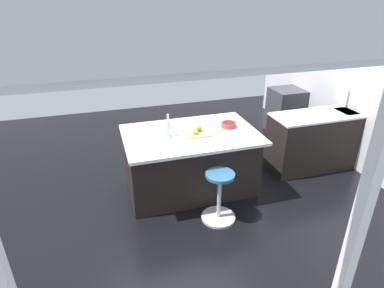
# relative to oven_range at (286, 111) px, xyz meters

# --- Properties ---
(ground_plane) EXTENTS (7.74, 7.74, 0.00)m
(ground_plane) POSITION_rel_oven_range_xyz_m (2.60, 1.56, -0.44)
(ground_plane) COLOR black
(window_panel_rear) EXTENTS (5.90, 0.12, 2.73)m
(window_panel_rear) POSITION_rel_oven_range_xyz_m (2.60, 4.54, 1.42)
(window_panel_rear) COLOR silver
(window_panel_rear) RESTS_ON ground_plane
(interior_partition_left) EXTENTS (0.12, 5.96, 2.73)m
(interior_partition_left) POSITION_rel_oven_range_xyz_m (-0.35, 1.56, 0.92)
(interior_partition_left) COLOR silver
(interior_partition_left) RESTS_ON ground_plane
(sink_cabinet) EXTENTS (2.14, 0.60, 1.20)m
(sink_cabinet) POSITION_rel_oven_range_xyz_m (-0.00, 1.42, 0.02)
(sink_cabinet) COLOR black
(sink_cabinet) RESTS_ON ground_plane
(oven_range) EXTENTS (0.60, 0.61, 0.89)m
(oven_range) POSITION_rel_oven_range_xyz_m (0.00, 0.00, 0.00)
(oven_range) COLOR #38383D
(oven_range) RESTS_ON ground_plane
(kitchen_island) EXTENTS (1.81, 1.19, 0.91)m
(kitchen_island) POSITION_rel_oven_range_xyz_m (2.45, 1.48, 0.02)
(kitchen_island) COLOR black
(kitchen_island) RESTS_ON ground_plane
(stool_by_window) EXTENTS (0.44, 0.44, 0.67)m
(stool_by_window) POSITION_rel_oven_range_xyz_m (2.30, 2.25, -0.13)
(stool_by_window) COLOR #B7B7BC
(stool_by_window) RESTS_ON ground_plane
(cutting_board) EXTENTS (0.36, 0.24, 0.02)m
(cutting_board) POSITION_rel_oven_range_xyz_m (2.37, 1.60, 0.48)
(cutting_board) COLOR tan
(cutting_board) RESTS_ON kitchen_island
(apple_yellow) EXTENTS (0.08, 0.08, 0.08)m
(apple_yellow) POSITION_rel_oven_range_xyz_m (2.41, 1.60, 0.53)
(apple_yellow) COLOR gold
(apple_yellow) RESTS_ON cutting_board
(apple_green) EXTENTS (0.08, 0.08, 0.08)m
(apple_green) POSITION_rel_oven_range_xyz_m (2.34, 1.53, 0.53)
(apple_green) COLOR #609E2D
(apple_green) RESTS_ON cutting_board
(water_bottle) EXTENTS (0.06, 0.06, 0.31)m
(water_bottle) POSITION_rel_oven_range_xyz_m (2.76, 1.54, 0.59)
(water_bottle) COLOR silver
(water_bottle) RESTS_ON kitchen_island
(fruit_bowl) EXTENTS (0.21, 0.21, 0.07)m
(fruit_bowl) POSITION_rel_oven_range_xyz_m (1.88, 1.48, 0.51)
(fruit_bowl) COLOR #993833
(fruit_bowl) RESTS_ON kitchen_island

